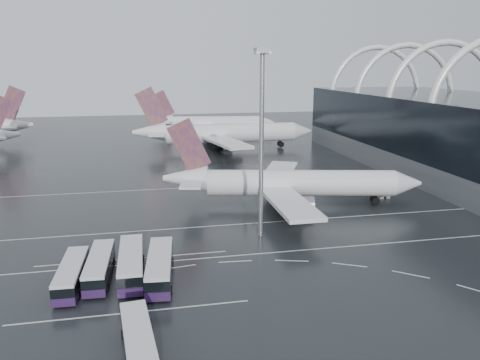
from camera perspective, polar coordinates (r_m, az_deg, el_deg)
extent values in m
plane|color=black|center=(75.82, 5.73, -8.06)|extent=(420.00, 420.00, 0.00)
torus|color=white|center=(139.37, 23.40, 8.55)|extent=(33.80, 1.80, 33.80)
torus|color=white|center=(155.30, 19.39, 9.34)|extent=(33.80, 1.80, 33.80)
torus|color=white|center=(171.85, 16.13, 9.94)|extent=(33.80, 1.80, 33.80)
cube|color=beige|center=(74.06, 6.20, -8.61)|extent=(120.00, 0.25, 0.01)
cube|color=beige|center=(86.60, 3.36, -5.17)|extent=(120.00, 0.25, 0.01)
cube|color=beige|center=(112.72, -0.32, -0.62)|extent=(120.00, 0.25, 0.01)
cube|color=beige|center=(58.33, -13.11, -15.46)|extent=(28.00, 0.25, 0.01)
cube|color=beige|center=(72.73, -12.88, -9.33)|extent=(28.00, 0.25, 0.01)
cylinder|color=silver|center=(96.68, 7.40, -0.34)|extent=(38.46, 13.32, 5.31)
cone|color=silver|center=(101.63, 19.73, -0.36)|extent=(6.49, 6.35, 5.31)
cone|color=silver|center=(96.54, -6.67, 0.22)|extent=(10.07, 7.13, 5.31)
cube|color=#441969|center=(95.06, -6.24, 4.18)|extent=(8.73, 2.41, 11.25)
cube|color=silver|center=(96.32, -5.59, 0.21)|extent=(7.53, 16.97, 0.46)
cube|color=silver|center=(85.47, 5.84, -2.58)|extent=(6.52, 22.91, 0.73)
cube|color=silver|center=(107.52, 4.75, 0.87)|extent=(15.25, 23.48, 0.73)
cylinder|color=gray|center=(89.28, 7.39, -3.01)|extent=(5.58, 4.11, 3.11)
cylinder|color=gray|center=(105.05, 6.35, -0.40)|extent=(5.58, 4.11, 3.11)
cube|color=black|center=(97.27, 5.19, -2.43)|extent=(11.97, 8.06, 2.01)
cylinder|color=silver|center=(160.20, -1.09, 5.75)|extent=(44.02, 6.66, 6.33)
cone|color=silver|center=(166.48, 7.54, 5.94)|extent=(6.59, 6.38, 6.33)
cone|color=silver|center=(157.57, -11.01, 5.76)|extent=(10.95, 6.41, 6.33)
cube|color=#441969|center=(156.68, -10.75, 8.70)|extent=(10.51, 0.74, 13.41)
cube|color=silver|center=(157.60, -10.22, 5.80)|extent=(5.06, 19.67, 0.55)
cube|color=silver|center=(146.28, -1.83, 4.70)|extent=(12.94, 28.24, 0.87)
cube|color=silver|center=(172.94, -3.33, 6.11)|extent=(13.33, 28.27, 0.87)
cylinder|color=gray|center=(150.87, -0.84, 4.23)|extent=(6.03, 3.75, 3.71)
cylinder|color=gray|center=(169.97, -2.04, 5.32)|extent=(6.03, 3.75, 3.71)
cube|color=black|center=(160.17, -2.63, 4.15)|extent=(13.14, 7.08, 2.40)
cylinder|color=silver|center=(196.19, -2.83, 6.99)|extent=(36.58, 10.54, 5.40)
cone|color=silver|center=(197.53, 3.28, 7.04)|extent=(6.30, 6.14, 5.40)
cone|color=silver|center=(197.15, -9.51, 7.13)|extent=(9.98, 6.68, 5.40)
cube|color=#441969|center=(196.39, -9.32, 9.13)|extent=(8.95, 1.84, 11.44)
cube|color=silver|center=(196.96, -8.97, 7.14)|extent=(6.55, 17.18, 0.47)
cube|color=silver|center=(184.72, -3.95, 6.37)|extent=(8.02, 23.64, 0.74)
cube|color=silver|center=(207.80, -3.91, 7.21)|extent=(14.17, 24.08, 0.74)
cylinder|color=gray|center=(188.16, -3.08, 6.01)|extent=(5.52, 3.87, 3.16)
cylinder|color=gray|center=(204.77, -3.12, 6.65)|extent=(5.52, 3.87, 3.16)
cube|color=black|center=(196.67, -3.91, 5.90)|extent=(11.91, 7.50, 2.05)
cone|color=silver|center=(170.08, -26.91, 4.89)|extent=(11.22, 8.63, 5.74)
cone|color=silver|center=(191.48, -25.50, 6.04)|extent=(11.66, 7.99, 6.23)
cube|color=#441969|center=(190.82, -26.07, 8.37)|extent=(10.31, 2.42, 13.21)
cube|color=silver|center=(191.64, -26.14, 5.98)|extent=(8.10, 19.88, 0.54)
cube|color=#301542|center=(66.31, -19.76, -11.38)|extent=(3.21, 12.57, 1.06)
cube|color=black|center=(65.84, -19.85, -10.47)|extent=(3.26, 12.33, 1.25)
cube|color=silver|center=(65.51, -19.91, -9.79)|extent=(3.21, 12.57, 0.43)
cylinder|color=black|center=(62.69, -19.12, -13.22)|extent=(0.37, 0.97, 0.96)
cylinder|color=black|center=(63.21, -21.57, -13.22)|extent=(0.37, 0.97, 0.96)
cylinder|color=black|center=(69.83, -18.10, -10.27)|extent=(0.37, 0.97, 0.96)
cylinder|color=black|center=(70.29, -20.28, -10.29)|extent=(0.37, 0.97, 0.96)
cube|color=#301542|center=(67.35, -16.70, -10.70)|extent=(3.41, 13.00, 1.09)
cube|color=black|center=(66.87, -16.77, -9.77)|extent=(3.46, 12.74, 1.29)
cube|color=silver|center=(66.54, -16.83, -9.08)|extent=(3.41, 13.00, 0.45)
cylinder|color=black|center=(63.63, -15.87, -12.54)|extent=(0.39, 1.01, 0.99)
cylinder|color=black|center=(64.03, -18.39, -12.55)|extent=(0.39, 1.01, 0.99)
cylinder|color=black|center=(71.08, -15.16, -9.60)|extent=(0.39, 1.01, 0.99)
cylinder|color=black|center=(71.44, -17.39, -9.64)|extent=(0.39, 1.01, 0.99)
cube|color=#301542|center=(66.88, -13.09, -10.56)|extent=(3.15, 14.04, 1.19)
cube|color=black|center=(66.37, -13.15, -9.54)|extent=(3.22, 13.76, 1.40)
cube|color=silver|center=(66.00, -13.20, -8.79)|extent=(3.15, 14.04, 0.49)
cylinder|color=black|center=(62.96, -11.75, -12.53)|extent=(0.38, 1.08, 1.08)
cylinder|color=black|center=(63.08, -14.54, -12.64)|extent=(0.38, 1.08, 1.08)
cylinder|color=black|center=(71.13, -11.77, -9.34)|extent=(0.38, 1.08, 1.08)
cylinder|color=black|center=(71.24, -14.22, -9.45)|extent=(0.38, 1.08, 1.08)
cube|color=#301542|center=(65.19, -9.71, -11.06)|extent=(4.29, 14.18, 1.18)
cube|color=black|center=(64.66, -9.76, -10.02)|extent=(4.33, 13.91, 1.40)
cube|color=silver|center=(64.29, -9.79, -9.26)|extent=(4.29, 14.18, 0.48)
cylinder|color=black|center=(61.29, -8.46, -13.15)|extent=(0.47, 1.10, 1.07)
cylinder|color=black|center=(61.47, -11.32, -13.19)|extent=(0.47, 1.10, 1.07)
cylinder|color=black|center=(69.37, -8.28, -9.81)|extent=(0.47, 1.10, 1.07)
cylinder|color=black|center=(69.54, -10.78, -9.85)|extent=(0.47, 1.10, 1.07)
cube|color=#301542|center=(50.10, -12.22, -19.61)|extent=(3.94, 12.47, 1.04)
cube|color=black|center=(49.49, -12.29, -18.52)|extent=(3.97, 12.23, 1.23)
cube|color=silver|center=(49.06, -12.35, -17.70)|extent=(3.94, 12.47, 0.42)
cylinder|color=black|center=(53.70, -11.17, -17.55)|extent=(0.42, 0.97, 0.94)
cylinder|color=black|center=(53.57, -14.09, -17.80)|extent=(0.42, 0.97, 0.94)
cylinder|color=gray|center=(76.31, 2.62, 3.89)|extent=(0.75, 0.75, 30.04)
cube|color=gray|center=(75.19, 2.75, 15.49)|extent=(2.36, 2.36, 0.86)
cube|color=white|center=(75.18, 2.75, 15.24)|extent=(2.15, 2.15, 0.43)
cube|color=slate|center=(109.34, 15.19, -1.28)|extent=(1.99, 1.18, 1.09)
cube|color=#B49A18|center=(89.90, 6.40, -4.12)|extent=(2.13, 1.26, 1.16)
cube|color=slate|center=(106.41, 17.12, -1.77)|extent=(2.38, 1.41, 1.30)
cube|color=#B49A18|center=(113.05, 7.27, -0.41)|extent=(1.97, 1.17, 1.08)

